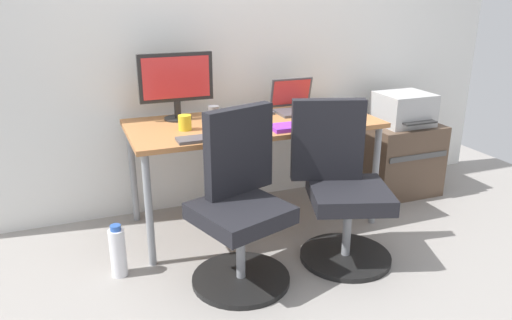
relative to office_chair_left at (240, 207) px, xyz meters
name	(u,v)px	position (x,y,z in m)	size (l,w,h in m)	color
ground_plane	(253,221)	(0.31, 0.61, -0.42)	(5.28, 5.28, 0.00)	gray
back_wall	(230,24)	(0.31, 1.06, 0.88)	(4.40, 0.04, 2.60)	white
desk	(253,130)	(0.31, 0.61, 0.23)	(1.61, 0.73, 0.72)	#B77542
office_chair_left	(240,207)	(0.00, 0.00, 0.00)	(0.56, 0.56, 0.94)	black
office_chair_right	(341,190)	(0.62, 0.00, 0.00)	(0.56, 0.56, 0.94)	black
side_cabinet	(399,158)	(1.57, 0.70, -0.15)	(0.56, 0.45, 0.55)	brown
printer	(404,109)	(1.57, 0.70, 0.25)	(0.38, 0.40, 0.24)	#B7B7B7
water_bottle_on_floor	(118,252)	(-0.64, 0.25, -0.28)	(0.09, 0.09, 0.31)	white
desktop_monitor	(176,82)	(-0.13, 0.84, 0.54)	(0.48, 0.18, 0.43)	#262626
open_laptop	(296,104)	(0.68, 0.76, 0.35)	(0.31, 0.27, 0.22)	#4C4C51
keyboard_by_monitor	(207,138)	(-0.08, 0.33, 0.30)	(0.34, 0.12, 0.02)	#515156
keyboard_by_laptop	(249,114)	(0.34, 0.78, 0.30)	(0.34, 0.12, 0.02)	#515156
mouse_by_monitor	(322,119)	(0.73, 0.46, 0.31)	(0.06, 0.10, 0.03)	#515156
mouse_by_laptop	(340,120)	(0.82, 0.38, 0.31)	(0.06, 0.10, 0.03)	silver
coffee_mug	(185,123)	(-0.15, 0.57, 0.34)	(0.08, 0.08, 0.09)	yellow
pen_cup	(214,114)	(0.07, 0.68, 0.35)	(0.07, 0.07, 0.10)	slate
phone_near_laptop	(348,118)	(0.92, 0.45, 0.30)	(0.07, 0.14, 0.01)	black
notebook	(288,127)	(0.44, 0.36, 0.31)	(0.21, 0.15, 0.03)	purple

